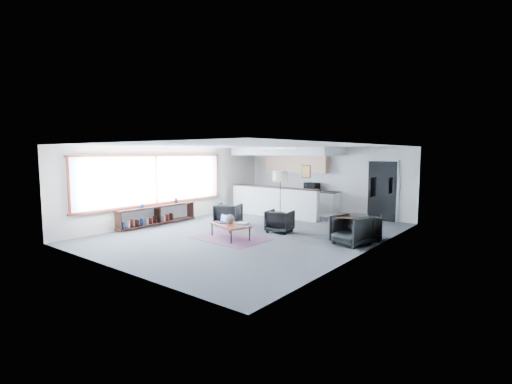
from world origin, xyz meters
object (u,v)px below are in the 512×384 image
Objects in this scene: dining_chair_near at (351,231)px; microwave at (312,186)px; coffee_table at (230,225)px; ceramic_pot at (230,219)px; laptop at (222,220)px; armchair_right at (280,220)px; floor_lamp at (280,178)px; book_stack at (243,224)px; armchair_left at (228,213)px; dining_table at (351,217)px; dining_chair_far at (368,227)px.

microwave reaches higher than dining_chair_near.
ceramic_pot is (-0.03, 0.03, 0.17)m from coffee_table.
armchair_right is (0.96, 1.51, -0.10)m from laptop.
book_stack is at bearing -77.28° from floor_lamp.
ceramic_pot is 0.49× the size of microwave.
laptop is 1.66m from armchair_left.
microwave is (-0.95, 3.57, 0.75)m from armchair_right.
ceramic_pot is at bearing -139.89° from dining_chair_near.
dining_chair_near reaches higher than dining_table.
armchair_right is 0.70× the size of dining_table.
ceramic_pot is 2.88m from floor_lamp.
armchair_right reaches higher than dining_table.
dining_chair_far is (0.07, 0.93, -0.04)m from dining_chair_near.
floor_lamp is 2.44× the size of dining_chair_near.
dining_chair_far is at bearing 56.79° from coffee_table.
armchair_left reaches higher than dining_chair_far.
dining_table is (2.93, -0.87, -0.91)m from floor_lamp.
armchair_left is 4.49m from dining_chair_far.
book_stack is 2.96m from floor_lamp.
floor_lamp reaches higher than ceramic_pot.
book_stack is 5.21m from microwave.
microwave is at bearing 133.34° from dining_table.
armchair_right is at bearing 83.56° from book_stack.
dining_chair_near reaches higher than ceramic_pot.
dining_table is (2.79, 1.83, 0.10)m from ceramic_pot.
ceramic_pot is at bearing -80.54° from microwave.
coffee_table is 0.44m from book_stack.
armchair_right is 2.19m from dining_table.
dining_chair_near reaches higher than laptop.
coffee_table is at bearing -80.17° from microwave.
dining_chair_far is 4.46m from microwave.
dining_table is (3.11, 1.80, 0.17)m from laptop.
armchair_right is 2.37m from dining_chair_near.
dining_chair_near is (3.14, -1.30, -1.18)m from floor_lamp.
microwave is (-3.39, 2.80, 0.79)m from dining_chair_far.
book_stack reaches higher than coffee_table.
microwave reaches higher than ceramic_pot.
dining_table is at bearing 174.98° from armchair_right.
ceramic_pot is at bearing -87.03° from floor_lamp.
microwave reaches higher than armchair_right.
coffee_table is 3.73× the size of laptop.
laptop is at bearing 13.59° from dining_chair_far.
floor_lamp reaches higher than dining_chair_far.
coffee_table is 2.53× the size of microwave.
ceramic_pot is 0.36× the size of armchair_right.
microwave is at bearing 94.08° from floor_lamp.
ceramic_pot reaches higher than laptop.
microwave reaches higher than dining_table.
dining_chair_far is (4.38, 0.96, -0.07)m from armchair_left.
armchair_left is 1.08× the size of armchair_right.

